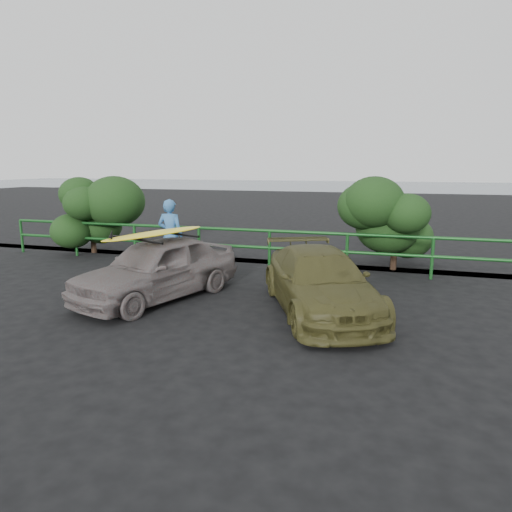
{
  "coord_description": "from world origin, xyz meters",
  "views": [
    {
      "loc": [
        4.04,
        -6.34,
        2.69
      ],
      "look_at": [
        1.54,
        1.99,
        0.94
      ],
      "focal_mm": 32.0,
      "sensor_mm": 36.0,
      "label": 1
    }
  ],
  "objects_px": {
    "sedan": "(157,268)",
    "olive_vehicle": "(320,282)",
    "man": "(171,235)",
    "surfboard": "(156,233)",
    "guardrail": "(234,247)"
  },
  "relations": [
    {
      "from": "sedan",
      "to": "olive_vehicle",
      "type": "bearing_deg",
      "value": 21.14
    },
    {
      "from": "sedan",
      "to": "olive_vehicle",
      "type": "xyz_separation_m",
      "value": [
        3.29,
        0.09,
        -0.06
      ]
    },
    {
      "from": "sedan",
      "to": "surfboard",
      "type": "xyz_separation_m",
      "value": [
        0.0,
        0.0,
        0.72
      ]
    },
    {
      "from": "surfboard",
      "to": "olive_vehicle",
      "type": "bearing_deg",
      "value": 21.14
    },
    {
      "from": "man",
      "to": "surfboard",
      "type": "height_order",
      "value": "man"
    },
    {
      "from": "olive_vehicle",
      "to": "surfboard",
      "type": "height_order",
      "value": "surfboard"
    },
    {
      "from": "olive_vehicle",
      "to": "surfboard",
      "type": "xyz_separation_m",
      "value": [
        -3.29,
        -0.09,
        0.77
      ]
    },
    {
      "from": "guardrail",
      "to": "olive_vehicle",
      "type": "height_order",
      "value": "olive_vehicle"
    },
    {
      "from": "man",
      "to": "surfboard",
      "type": "relative_size",
      "value": 0.72
    },
    {
      "from": "olive_vehicle",
      "to": "man",
      "type": "distance_m",
      "value": 4.78
    },
    {
      "from": "sedan",
      "to": "man",
      "type": "relative_size",
      "value": 2.01
    },
    {
      "from": "guardrail",
      "to": "sedan",
      "type": "height_order",
      "value": "sedan"
    },
    {
      "from": "guardrail",
      "to": "olive_vehicle",
      "type": "distance_m",
      "value": 4.27
    },
    {
      "from": "man",
      "to": "surfboard",
      "type": "distance_m",
      "value": 2.57
    },
    {
      "from": "man",
      "to": "surfboard",
      "type": "xyz_separation_m",
      "value": [
        0.9,
        -2.37,
        0.42
      ]
    }
  ]
}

